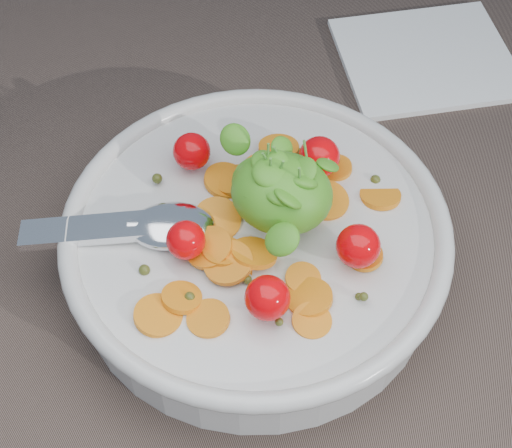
# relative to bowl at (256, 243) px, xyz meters

# --- Properties ---
(ground) EXTENTS (6.00, 6.00, 0.00)m
(ground) POSITION_rel_bowl_xyz_m (0.02, 0.01, -0.03)
(ground) COLOR brown
(ground) RESTS_ON ground
(bowl) EXTENTS (0.29, 0.27, 0.11)m
(bowl) POSITION_rel_bowl_xyz_m (0.00, 0.00, 0.00)
(bowl) COLOR silver
(bowl) RESTS_ON ground
(napkin) EXTENTS (0.19, 0.19, 0.01)m
(napkin) POSITION_rel_bowl_xyz_m (0.09, 0.26, -0.03)
(napkin) COLOR white
(napkin) RESTS_ON ground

